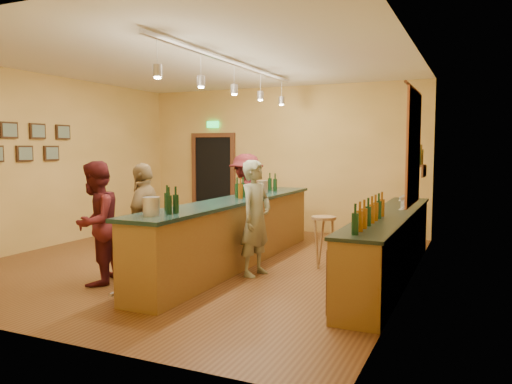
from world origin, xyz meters
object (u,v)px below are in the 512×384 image
at_px(customer_a, 96,223).
at_px(customer_c, 246,200).
at_px(bar_stool, 324,226).
at_px(bartender, 256,218).
at_px(back_counter, 390,245).
at_px(customer_b, 145,223).
at_px(tasting_bar, 235,227).

height_order(customer_a, customer_c, customer_c).
bearing_deg(bar_stool, bartender, -129.66).
bearing_deg(customer_a, back_counter, 104.42).
bearing_deg(bartender, customer_c, 38.18).
height_order(customer_b, bar_stool, customer_b).
bearing_deg(customer_b, bartender, 112.04).
xyz_separation_m(tasting_bar, customer_a, (-1.22, -1.74, 0.23)).
distance_m(customer_a, bar_stool, 3.38).
bearing_deg(bar_stool, tasting_bar, -159.39).
xyz_separation_m(back_counter, customer_a, (-3.59, -1.92, 0.35)).
distance_m(bartender, customer_c, 2.29).
distance_m(back_counter, tasting_bar, 2.38).
distance_m(back_counter, customer_c, 3.26).
bearing_deg(customer_a, customer_c, 154.77).
bearing_deg(customer_a, tasting_bar, 131.18).
bearing_deg(tasting_bar, back_counter, 4.38).
xyz_separation_m(back_counter, customer_c, (-2.91, 1.41, 0.38)).
bearing_deg(customer_c, back_counter, 86.91).
bearing_deg(customer_a, bartender, 113.00).
xyz_separation_m(customer_c, bar_stool, (1.85, -1.10, -0.22)).
height_order(tasting_bar, customer_a, customer_a).
xyz_separation_m(back_counter, bartender, (-1.81, -0.60, 0.35)).
bearing_deg(tasting_bar, customer_c, 109.06).
relative_size(tasting_bar, customer_b, 3.10).
bearing_deg(bar_stool, customer_c, 149.36).
bearing_deg(customer_b, back_counter, 101.75).
xyz_separation_m(customer_a, customer_c, (0.67, 3.33, 0.03)).
bearing_deg(tasting_bar, customer_a, -125.03).
xyz_separation_m(back_counter, customer_b, (-3.07, -1.54, 0.34)).
bearing_deg(bartender, customer_a, 136.22).
xyz_separation_m(customer_b, bar_stool, (2.01, 1.85, -0.18)).
relative_size(customer_a, bar_stool, 2.13).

